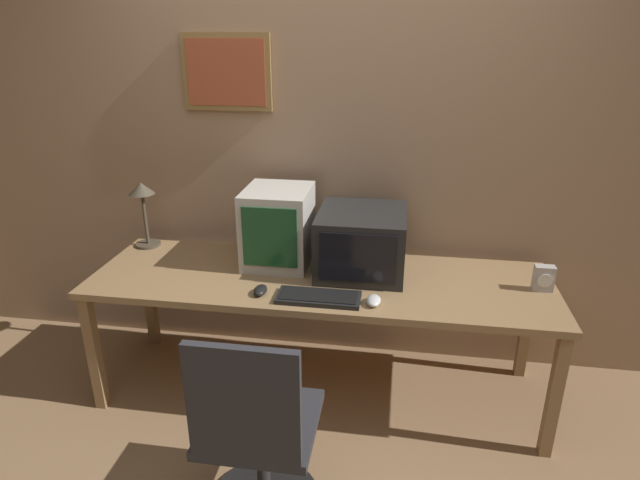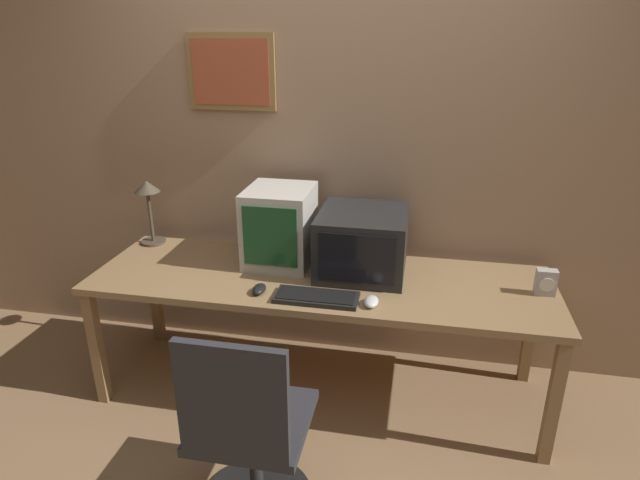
{
  "view_description": "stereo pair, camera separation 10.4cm",
  "coord_description": "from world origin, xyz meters",
  "px_view_note": "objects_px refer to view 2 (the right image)",
  "views": [
    {
      "loc": [
        0.39,
        -1.63,
        1.91
      ],
      "look_at": [
        0.0,
        0.85,
        0.91
      ],
      "focal_mm": 30.0,
      "sensor_mm": 36.0,
      "label": 1
    },
    {
      "loc": [
        0.49,
        -1.61,
        1.91
      ],
      "look_at": [
        0.0,
        0.85,
        0.91
      ],
      "focal_mm": 30.0,
      "sensor_mm": 36.0,
      "label": 2
    }
  ],
  "objects_px": {
    "monitor_right": "(362,242)",
    "mouse_far_corner": "(259,289)",
    "mouse_near_keyboard": "(371,302)",
    "desk_clock": "(546,282)",
    "monitor_left": "(280,226)",
    "keyboard_main": "(316,297)",
    "office_chair": "(249,440)",
    "desk_lamp": "(148,198)"
  },
  "relations": [
    {
      "from": "monitor_right",
      "to": "mouse_near_keyboard",
      "type": "bearing_deg",
      "value": -76.2
    },
    {
      "from": "monitor_left",
      "to": "desk_lamp",
      "type": "xyz_separation_m",
      "value": [
        -0.82,
        0.11,
        0.07
      ]
    },
    {
      "from": "monitor_right",
      "to": "desk_clock",
      "type": "height_order",
      "value": "monitor_right"
    },
    {
      "from": "keyboard_main",
      "to": "desk_clock",
      "type": "relative_size",
      "value": 3.07
    },
    {
      "from": "keyboard_main",
      "to": "desk_clock",
      "type": "distance_m",
      "value": 1.11
    },
    {
      "from": "mouse_far_corner",
      "to": "desk_clock",
      "type": "distance_m",
      "value": 1.39
    },
    {
      "from": "mouse_near_keyboard",
      "to": "office_chair",
      "type": "relative_size",
      "value": 0.12
    },
    {
      "from": "desk_clock",
      "to": "office_chair",
      "type": "height_order",
      "value": "office_chair"
    },
    {
      "from": "monitor_right",
      "to": "desk_lamp",
      "type": "height_order",
      "value": "desk_lamp"
    },
    {
      "from": "monitor_left",
      "to": "monitor_right",
      "type": "distance_m",
      "value": 0.46
    },
    {
      "from": "monitor_left",
      "to": "desk_clock",
      "type": "distance_m",
      "value": 1.38
    },
    {
      "from": "monitor_right",
      "to": "office_chair",
      "type": "relative_size",
      "value": 0.52
    },
    {
      "from": "monitor_right",
      "to": "keyboard_main",
      "type": "xyz_separation_m",
      "value": [
        -0.17,
        -0.37,
        -0.15
      ]
    },
    {
      "from": "mouse_far_corner",
      "to": "desk_lamp",
      "type": "relative_size",
      "value": 0.28
    },
    {
      "from": "monitor_left",
      "to": "monitor_right",
      "type": "height_order",
      "value": "monitor_left"
    },
    {
      "from": "keyboard_main",
      "to": "mouse_near_keyboard",
      "type": "relative_size",
      "value": 3.57
    },
    {
      "from": "monitor_left",
      "to": "office_chair",
      "type": "height_order",
      "value": "monitor_left"
    },
    {
      "from": "keyboard_main",
      "to": "desk_lamp",
      "type": "relative_size",
      "value": 1.04
    },
    {
      "from": "desk_clock",
      "to": "office_chair",
      "type": "relative_size",
      "value": 0.14
    },
    {
      "from": "keyboard_main",
      "to": "monitor_right",
      "type": "bearing_deg",
      "value": 65.24
    },
    {
      "from": "monitor_left",
      "to": "desk_lamp",
      "type": "distance_m",
      "value": 0.83
    },
    {
      "from": "mouse_near_keyboard",
      "to": "mouse_far_corner",
      "type": "bearing_deg",
      "value": 177.93
    },
    {
      "from": "monitor_left",
      "to": "mouse_near_keyboard",
      "type": "distance_m",
      "value": 0.71
    },
    {
      "from": "monitor_left",
      "to": "desk_clock",
      "type": "xyz_separation_m",
      "value": [
        1.36,
        -0.14,
        -0.14
      ]
    },
    {
      "from": "mouse_near_keyboard",
      "to": "office_chair",
      "type": "distance_m",
      "value": 0.82
    },
    {
      "from": "monitor_right",
      "to": "mouse_near_keyboard",
      "type": "xyz_separation_m",
      "value": [
        0.09,
        -0.37,
        -0.14
      ]
    },
    {
      "from": "mouse_near_keyboard",
      "to": "desk_clock",
      "type": "height_order",
      "value": "desk_clock"
    },
    {
      "from": "mouse_far_corner",
      "to": "desk_lamp",
      "type": "distance_m",
      "value": 1.0
    },
    {
      "from": "monitor_right",
      "to": "office_chair",
      "type": "xyz_separation_m",
      "value": [
        -0.32,
        -1.0,
        -0.47
      ]
    },
    {
      "from": "monitor_right",
      "to": "mouse_far_corner",
      "type": "bearing_deg",
      "value": -142.47
    },
    {
      "from": "keyboard_main",
      "to": "mouse_near_keyboard",
      "type": "xyz_separation_m",
      "value": [
        0.26,
        -0.0,
        0.01
      ]
    },
    {
      "from": "monitor_left",
      "to": "keyboard_main",
      "type": "height_order",
      "value": "monitor_left"
    },
    {
      "from": "mouse_near_keyboard",
      "to": "office_chair",
      "type": "bearing_deg",
      "value": -122.87
    },
    {
      "from": "desk_lamp",
      "to": "mouse_far_corner",
      "type": "bearing_deg",
      "value": -31.47
    },
    {
      "from": "mouse_far_corner",
      "to": "keyboard_main",
      "type": "bearing_deg",
      "value": -3.08
    },
    {
      "from": "mouse_near_keyboard",
      "to": "mouse_far_corner",
      "type": "xyz_separation_m",
      "value": [
        -0.55,
        0.02,
        0.0
      ]
    },
    {
      "from": "keyboard_main",
      "to": "monitor_left",
      "type": "bearing_deg",
      "value": 125.2
    },
    {
      "from": "mouse_near_keyboard",
      "to": "desk_clock",
      "type": "relative_size",
      "value": 0.86
    },
    {
      "from": "mouse_near_keyboard",
      "to": "office_chair",
      "type": "xyz_separation_m",
      "value": [
        -0.41,
        -0.63,
        -0.33
      ]
    },
    {
      "from": "mouse_far_corner",
      "to": "office_chair",
      "type": "relative_size",
      "value": 0.12
    },
    {
      "from": "monitor_left",
      "to": "mouse_far_corner",
      "type": "bearing_deg",
      "value": -90.58
    },
    {
      "from": "keyboard_main",
      "to": "desk_lamp",
      "type": "xyz_separation_m",
      "value": [
        -1.11,
        0.52,
        0.27
      ]
    }
  ]
}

